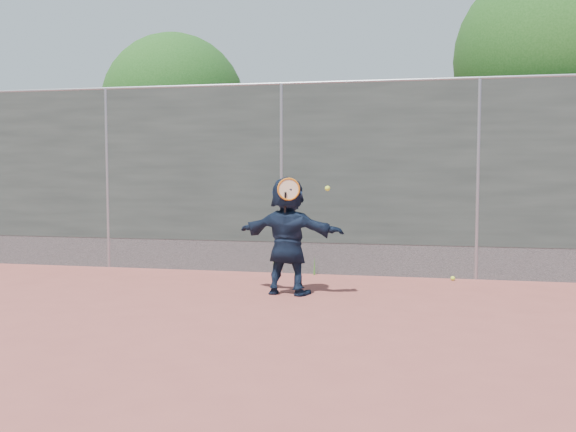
# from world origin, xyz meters

# --- Properties ---
(ground) EXTENTS (80.00, 80.00, 0.00)m
(ground) POSITION_xyz_m (0.00, 0.00, 0.00)
(ground) COLOR #9E4C42
(ground) RESTS_ON ground
(player) EXTENTS (1.50, 0.66, 1.56)m
(player) POSITION_xyz_m (0.47, 1.79, 0.78)
(player) COLOR #121E32
(player) RESTS_ON ground
(ball_ground) EXTENTS (0.07, 0.07, 0.07)m
(ball_ground) POSITION_xyz_m (2.66, 3.31, 0.03)
(ball_ground) COLOR #C9E833
(ball_ground) RESTS_ON ground
(fence) EXTENTS (20.00, 0.06, 3.03)m
(fence) POSITION_xyz_m (-0.00, 3.50, 1.58)
(fence) COLOR #38423D
(fence) RESTS_ON ground
(swing_action) EXTENTS (0.67, 0.16, 0.51)m
(swing_action) POSITION_xyz_m (0.56, 1.60, 1.38)
(swing_action) COLOR orange
(swing_action) RESTS_ON ground
(tree_right) EXTENTS (3.78, 3.60, 5.39)m
(tree_right) POSITION_xyz_m (4.68, 5.75, 3.49)
(tree_right) COLOR #382314
(tree_right) RESTS_ON ground
(tree_left) EXTENTS (3.15, 3.00, 4.53)m
(tree_left) POSITION_xyz_m (-2.85, 6.55, 2.94)
(tree_left) COLOR #382314
(tree_left) RESTS_ON ground
(weed_clump) EXTENTS (0.68, 0.07, 0.30)m
(weed_clump) POSITION_xyz_m (0.29, 3.38, 0.13)
(weed_clump) COLOR #387226
(weed_clump) RESTS_ON ground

